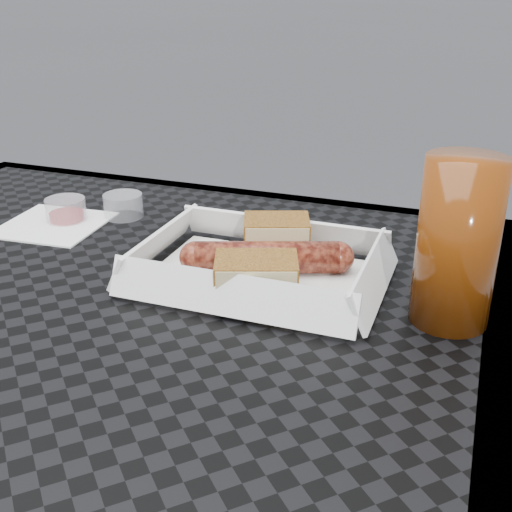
% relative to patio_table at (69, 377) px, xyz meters
% --- Properties ---
extents(patio_table, '(0.80, 0.80, 0.74)m').
position_rel_patio_table_xyz_m(patio_table, '(0.00, 0.00, 0.00)').
color(patio_table, black).
rests_on(patio_table, ground).
extents(food_tray, '(0.22, 0.15, 0.00)m').
position_rel_patio_table_xyz_m(food_tray, '(0.15, 0.13, 0.08)').
color(food_tray, white).
rests_on(food_tray, patio_table).
extents(bratwurst, '(0.17, 0.08, 0.03)m').
position_rel_patio_table_xyz_m(bratwurst, '(0.16, 0.14, 0.10)').
color(bratwurst, maroon).
rests_on(bratwurst, food_tray).
extents(bread_near, '(0.08, 0.07, 0.04)m').
position_rel_patio_table_xyz_m(bread_near, '(0.15, 0.18, 0.10)').
color(bread_near, brown).
rests_on(bread_near, food_tray).
extents(bread_far, '(0.09, 0.08, 0.04)m').
position_rel_patio_table_xyz_m(bread_far, '(0.17, 0.08, 0.10)').
color(bread_far, brown).
rests_on(bread_far, food_tray).
extents(veg_garnish, '(0.03, 0.03, 0.00)m').
position_rel_patio_table_xyz_m(veg_garnish, '(0.21, 0.08, 0.08)').
color(veg_garnish, '#F4520A').
rests_on(veg_garnish, food_tray).
extents(napkin, '(0.13, 0.13, 0.00)m').
position_rel_patio_table_xyz_m(napkin, '(-0.14, 0.18, 0.08)').
color(napkin, white).
rests_on(napkin, patio_table).
extents(condiment_cup_sauce, '(0.05, 0.05, 0.03)m').
position_rel_patio_table_xyz_m(condiment_cup_sauce, '(-0.13, 0.20, 0.09)').
color(condiment_cup_sauce, '#950A0C').
rests_on(condiment_cup_sauce, patio_table).
extents(condiment_cup_empty, '(0.05, 0.05, 0.03)m').
position_rel_patio_table_xyz_m(condiment_cup_empty, '(-0.07, 0.24, 0.09)').
color(condiment_cup_empty, silver).
rests_on(condiment_cup_empty, patio_table).
extents(drink_glass, '(0.07, 0.07, 0.15)m').
position_rel_patio_table_xyz_m(drink_glass, '(0.34, 0.11, 0.15)').
color(drink_glass, '#5F2708').
rests_on(drink_glass, patio_table).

